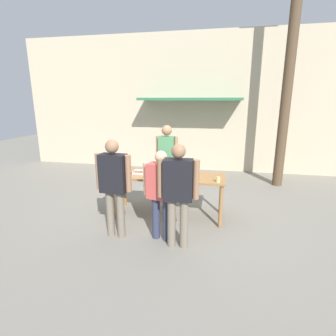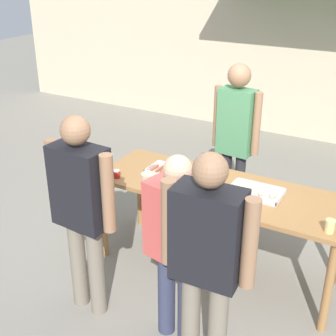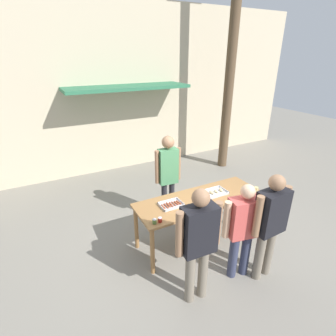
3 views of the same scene
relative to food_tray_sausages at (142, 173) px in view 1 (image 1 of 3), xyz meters
The scene contains 13 objects.
ground_plane 1.06m from the food_tray_sausages, ahead, with size 24.00×24.00×0.00m, color gray.
building_facade_back 4.21m from the food_tray_sausages, 81.91° to the left, with size 12.00×1.11×4.50m.
serving_table 0.57m from the food_tray_sausages, ahead, with size 2.29×0.80×0.89m.
food_tray_sausages is the anchor object (origin of this frame).
food_tray_buns 0.88m from the food_tray_sausages, ahead, with size 0.46×0.30×0.06m.
condiment_jar_mustard 0.56m from the food_tray_sausages, 144.45° to the right, with size 0.06×0.06×0.08m.
condiment_jar_ketchup 0.49m from the food_tray_sausages, 138.03° to the right, with size 0.06×0.06×0.08m.
beer_cup 1.60m from the food_tray_sausages, 11.52° to the right, with size 0.07×0.07×0.11m.
person_server_behind_table 0.90m from the food_tray_sausages, 65.55° to the left, with size 0.53×0.24×1.82m.
person_customer_holding_hotdog 1.09m from the food_tray_sausages, 99.43° to the right, with size 0.65×0.27×1.74m.
person_customer_with_cup 1.54m from the food_tray_sausages, 51.17° to the right, with size 0.66×0.27×1.73m.
person_customer_waiting_in_line 1.20m from the food_tray_sausages, 57.51° to the right, with size 0.65×0.34×1.57m.
utility_pole 4.81m from the food_tray_sausages, 39.06° to the left, with size 1.10×0.27×6.55m.
Camera 1 is at (1.03, -5.03, 2.36)m, focal length 28.00 mm.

